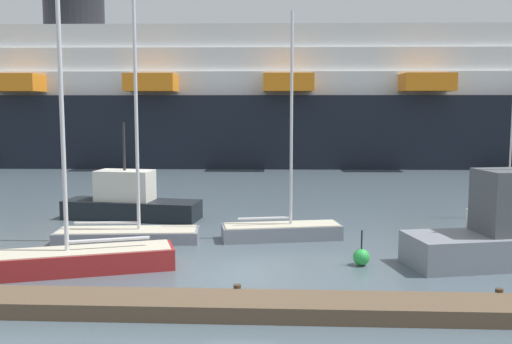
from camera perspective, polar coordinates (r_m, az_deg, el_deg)
name	(u,v)px	position (r m, az deg, el deg)	size (l,w,h in m)	color
ground_plane	(244,276)	(21.11, -1.26, -10.49)	(600.00, 600.00, 0.00)	#4C5B66
dock_pier	(235,306)	(17.41, -2.17, -13.39)	(20.43, 1.95, 0.59)	brown
sailboat_0	(512,212)	(34.97, 24.57, -3.69)	(4.34, 2.36, 7.21)	navy
sailboat_1	(128,231)	(26.89, -12.86, -5.83)	(6.71, 2.47, 11.62)	gray
sailboat_2	(82,255)	(22.52, -17.22, -8.02)	(7.03, 3.78, 13.44)	maroon
sailboat_3	(282,229)	(26.74, 2.61, -5.75)	(5.81, 2.65, 10.58)	gray
fishing_boat_1	(510,231)	(24.56, 24.37, -5.45)	(8.30, 4.23, 6.55)	gray
fishing_boat_2	(130,201)	(32.25, -12.69, -2.93)	(7.81, 3.15, 5.38)	black
channel_buoy_0	(361,257)	(22.76, 10.64, -8.47)	(0.66, 0.66, 1.41)	green
cruise_ship	(283,103)	(66.00, 2.78, 7.05)	(136.25, 24.05, 21.60)	black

